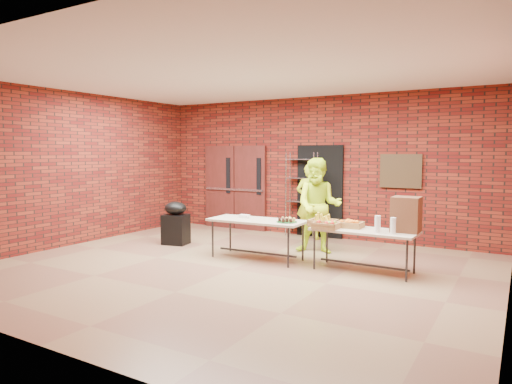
# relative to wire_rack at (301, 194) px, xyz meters

# --- Properties ---
(room) EXTENTS (8.08, 7.08, 3.28)m
(room) POSITION_rel_wire_rack_xyz_m (0.29, -3.32, 0.63)
(room) COLOR #866048
(room) RESTS_ON ground
(double_doors) EXTENTS (1.78, 0.12, 2.10)m
(double_doors) POSITION_rel_wire_rack_xyz_m (-1.90, 0.12, 0.08)
(double_doors) COLOR #4E1816
(double_doors) RESTS_ON room
(dark_doorway) EXTENTS (1.10, 0.06, 2.10)m
(dark_doorway) POSITION_rel_wire_rack_xyz_m (0.39, 0.14, 0.08)
(dark_doorway) COLOR black
(dark_doorway) RESTS_ON room
(bronze_plaque) EXTENTS (0.85, 0.04, 0.70)m
(bronze_plaque) POSITION_rel_wire_rack_xyz_m (2.19, 0.13, 0.58)
(bronze_plaque) COLOR #382C16
(bronze_plaque) RESTS_ON room
(wire_rack) EXTENTS (0.72, 0.28, 1.94)m
(wire_rack) POSITION_rel_wire_rack_xyz_m (0.00, 0.00, 0.00)
(wire_rack) COLOR #AAA9B0
(wire_rack) RESTS_ON room
(table_left) EXTENTS (1.78, 0.80, 0.72)m
(table_left) POSITION_rel_wire_rack_xyz_m (0.26, -2.47, -0.31)
(table_left) COLOR #B8A58C
(table_left) RESTS_ON room
(table_right) EXTENTS (1.70, 0.75, 0.69)m
(table_right) POSITION_rel_wire_rack_xyz_m (2.20, -2.35, -0.34)
(table_right) COLOR #B8A58C
(table_right) RESTS_ON room
(basket_bananas) EXTENTS (0.45, 0.35, 0.14)m
(basket_bananas) POSITION_rel_wire_rack_xyz_m (1.49, -2.34, -0.22)
(basket_bananas) COLOR #A28041
(basket_bananas) RESTS_ON table_right
(basket_oranges) EXTENTS (0.41, 0.32, 0.13)m
(basket_oranges) POSITION_rel_wire_rack_xyz_m (1.94, -2.27, -0.23)
(basket_oranges) COLOR #A28041
(basket_oranges) RESTS_ON table_right
(basket_apples) EXTENTS (0.41, 0.32, 0.13)m
(basket_apples) POSITION_rel_wire_rack_xyz_m (1.63, -2.54, -0.22)
(basket_apples) COLOR #A28041
(basket_apples) RESTS_ON table_right
(muffin_tray) EXTENTS (0.36, 0.36, 0.09)m
(muffin_tray) POSITION_rel_wire_rack_xyz_m (0.87, -2.48, -0.21)
(muffin_tray) COLOR #134A1F
(muffin_tray) RESTS_ON table_left
(napkin_box) EXTENTS (0.18, 0.12, 0.06)m
(napkin_box) POSITION_rel_wire_rack_xyz_m (-0.04, -2.42, -0.22)
(napkin_box) COLOR white
(napkin_box) RESTS_ON table_left
(coffee_dispenser) EXTENTS (0.42, 0.38, 0.55)m
(coffee_dispenser) POSITION_rel_wire_rack_xyz_m (2.83, -2.21, -0.00)
(coffee_dispenser) COLOR brown
(coffee_dispenser) RESTS_ON table_right
(cup_stack_front) EXTENTS (0.09, 0.09, 0.27)m
(cup_stack_front) POSITION_rel_wire_rack_xyz_m (2.47, -2.52, -0.15)
(cup_stack_front) COLOR white
(cup_stack_front) RESTS_ON table_right
(cup_stack_mid) EXTENTS (0.08, 0.08, 0.25)m
(cup_stack_mid) POSITION_rel_wire_rack_xyz_m (2.70, -2.51, -0.15)
(cup_stack_mid) COLOR white
(cup_stack_mid) RESTS_ON table_right
(cup_stack_back) EXTENTS (0.08, 0.08, 0.23)m
(cup_stack_back) POSITION_rel_wire_rack_xyz_m (2.43, -2.34, -0.17)
(cup_stack_back) COLOR white
(cup_stack_back) RESTS_ON table_right
(covered_grill) EXTENTS (0.57, 0.51, 0.90)m
(covered_grill) POSITION_rel_wire_rack_xyz_m (-1.89, -2.19, -0.52)
(covered_grill) COLOR black
(covered_grill) RESTS_ON room
(volunteer_woman) EXTENTS (0.70, 0.54, 1.70)m
(volunteer_woman) POSITION_rel_wire_rack_xyz_m (0.31, -0.22, -0.12)
(volunteer_woman) COLOR #CBF51B
(volunteer_woman) RESTS_ON room
(volunteer_man) EXTENTS (1.03, 0.89, 1.83)m
(volunteer_man) POSITION_rel_wire_rack_xyz_m (1.03, -1.44, -0.05)
(volunteer_man) COLOR #CBF51B
(volunteer_man) RESTS_ON room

